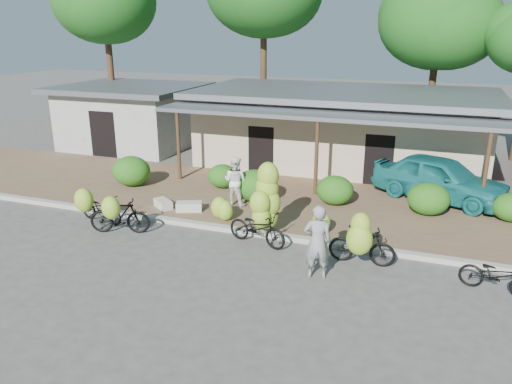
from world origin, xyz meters
TOP-DOWN VIEW (x-y plane):
  - ground at (0.00, 0.00)m, footprint 100.00×100.00m
  - sidewalk at (0.00, 5.00)m, footprint 60.00×6.00m
  - curb at (0.00, 2.00)m, footprint 60.00×0.25m
  - shop_main at (0.00, 10.93)m, footprint 13.00×8.50m
  - shop_grey at (-11.00, 10.99)m, footprint 7.00×6.00m
  - tree_back_left at (-13.69, 13.11)m, footprint 5.58×5.49m
  - tree_center_right at (3.31, 16.61)m, footprint 5.98×5.92m
  - hedge_0 at (-6.92, 4.69)m, footprint 1.48×1.33m
  - hedge_1 at (-3.52, 5.66)m, footprint 1.15×1.04m
  - hedge_2 at (-1.81, 4.61)m, footprint 1.45×1.30m
  - hedge_3 at (0.89, 5.26)m, footprint 1.29×1.16m
  - hedge_4 at (3.96, 5.32)m, footprint 1.36×1.22m
  - hedge_5 at (6.44, 5.60)m, footprint 1.16×1.05m
  - bike_far_left at (-5.87, 1.19)m, footprint 1.76×1.33m
  - bike_left at (-4.74, 0.67)m, footprint 1.91×1.37m
  - bike_center at (-0.51, 1.67)m, footprint 2.00×1.40m
  - bike_right at (2.45, 0.97)m, footprint 1.76×1.19m
  - bike_far_right at (5.67, 0.74)m, footprint 1.80×0.98m
  - loose_banana_a at (-2.06, 2.53)m, footprint 0.54×0.45m
  - loose_banana_b at (-2.29, 2.64)m, footprint 0.57×0.49m
  - loose_banana_c at (1.03, 2.56)m, footprint 0.55×0.47m
  - sack_near at (-3.54, 2.92)m, footprint 0.94×0.70m
  - sack_far at (-4.51, 2.88)m, footprint 0.83×0.75m
  - vendor at (1.50, 0.06)m, footprint 0.80×0.65m
  - bystander at (-2.33, 4.05)m, footprint 0.89×0.73m
  - teal_van at (4.25, 7.00)m, footprint 5.02×3.48m

SIDE VIEW (x-z plane):
  - ground at x=0.00m, z-range 0.00..0.00m
  - sidewalk at x=0.00m, z-range 0.00..0.12m
  - curb at x=0.00m, z-range 0.00..0.15m
  - sack_far at x=-4.51m, z-range 0.12..0.40m
  - sack_near at x=-3.54m, z-range 0.12..0.42m
  - bike_far_right at x=5.67m, z-range 0.00..0.90m
  - loose_banana_a at x=-2.06m, z-range 0.12..0.79m
  - loose_banana_c at x=1.03m, z-range 0.12..0.81m
  - loose_banana_b at x=-2.29m, z-range 0.12..0.84m
  - bike_far_left at x=-5.87m, z-range -0.11..1.21m
  - hedge_1 at x=-3.52m, z-range 0.12..1.02m
  - hedge_5 at x=6.44m, z-range 0.12..1.03m
  - hedge_3 at x=0.89m, z-range 0.12..1.13m
  - bike_left at x=-4.74m, z-range -0.07..1.33m
  - hedge_4 at x=3.96m, z-range 0.12..1.18m
  - hedge_2 at x=-1.81m, z-range 0.12..1.25m
  - hedge_0 at x=-6.92m, z-range 0.12..1.28m
  - bike_right at x=2.45m, z-range -0.12..1.54m
  - teal_van at x=4.25m, z-range 0.12..1.71m
  - bike_center at x=-0.51m, z-range -0.25..2.08m
  - vendor at x=1.50m, z-range 0.00..1.91m
  - bystander at x=-2.33m, z-range 0.12..1.82m
  - shop_grey at x=-11.00m, z-range 0.04..3.19m
  - shop_main at x=0.00m, z-range 0.05..3.40m
  - tree_center_right at x=3.31m, z-range 2.04..10.66m
  - tree_back_left at x=-13.69m, z-range 2.62..12.07m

